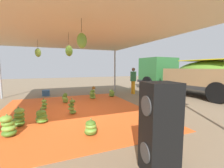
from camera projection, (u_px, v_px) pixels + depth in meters
The scene contains 18 objects.
ground_plane at pixel (141, 104), 6.93m from camera, with size 40.00×40.00×0.00m, color #7F6B51.
tarp_orange at pixel (74, 111), 5.82m from camera, with size 6.27×5.34×0.01m, color #E05B23.
tent_canopy at pixel (70, 36), 5.48m from camera, with size 8.00×7.00×2.89m.
banana_bunch_0 at pixel (44, 105), 5.99m from camera, with size 0.28×0.29×0.44m.
banana_bunch_1 at pixel (19, 118), 4.24m from camera, with size 0.44×0.43×0.56m.
banana_bunch_2 at pixel (92, 95), 8.03m from camera, with size 0.42×0.42×0.52m.
banana_bunch_3 at pixel (8, 126), 3.63m from camera, with size 0.46×0.46×0.56m.
banana_bunch_4 at pixel (91, 128), 3.71m from camera, with size 0.45×0.43×0.41m.
banana_bunch_5 at pixel (112, 93), 8.60m from camera, with size 0.44×0.41×0.44m.
banana_bunch_6 at pixel (93, 91), 8.97m from camera, with size 0.39×0.38×0.58m.
banana_bunch_7 at pixel (65, 98), 7.04m from camera, with size 0.33×0.33×0.50m.
banana_bunch_8 at pixel (42, 117), 4.54m from camera, with size 0.46×0.46×0.44m.
banana_bunch_9 at pixel (72, 107), 5.39m from camera, with size 0.28×0.32×0.57m.
cargo_truck_main at pixel (185, 74), 9.70m from camera, with size 7.33×3.18×2.40m.
worker_0 at pixel (133, 79), 9.49m from camera, with size 0.61×0.37×1.65m.
worker_1 at pixel (133, 78), 10.68m from camera, with size 0.59×0.36×1.62m.
speaker_stack at pixel (159, 128), 2.34m from camera, with size 0.53×0.57×1.45m.
crate_0 at pixel (46, 93), 8.93m from camera, with size 0.45×0.40×0.33m, color #335B8E.
Camera 1 is at (5.81, -0.77, 1.66)m, focal length 24.20 mm.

